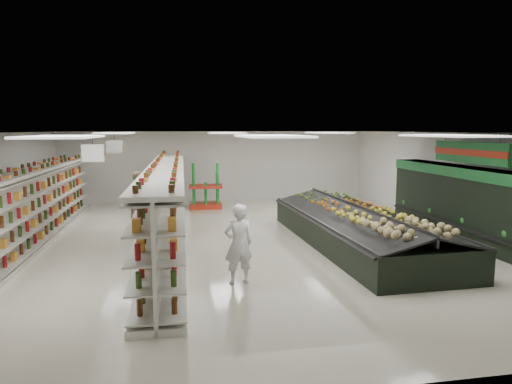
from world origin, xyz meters
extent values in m
plane|color=beige|center=(0.00, 0.00, 0.00)|extent=(16.00, 16.00, 0.00)
cube|color=white|center=(0.00, 0.00, 3.20)|extent=(14.00, 16.00, 0.02)
cube|color=silver|center=(0.00, 8.00, 1.60)|extent=(14.00, 0.02, 3.20)
cube|color=silver|center=(0.00, -8.00, 1.60)|extent=(14.00, 0.02, 3.20)
cube|color=silver|center=(7.00, 0.00, 1.60)|extent=(0.02, 16.00, 3.20)
cube|color=black|center=(6.55, -1.50, 1.10)|extent=(0.80, 8.00, 2.20)
cube|color=#1C6A2F|center=(6.53, -1.50, 2.05)|extent=(0.85, 8.00, 0.30)
cube|color=black|center=(6.30, -1.50, 0.55)|extent=(0.55, 7.80, 0.15)
cube|color=#B9B8AE|center=(6.40, -1.50, 1.35)|extent=(0.45, 7.70, 0.03)
cube|color=#B9B8AE|center=(6.40, -1.50, 1.65)|extent=(0.45, 7.70, 0.03)
cube|color=white|center=(-3.80, -2.00, 2.75)|extent=(0.50, 0.06, 0.40)
cube|color=#B62814|center=(-3.80, -2.00, 2.75)|extent=(0.52, 0.02, 0.12)
cylinder|color=black|center=(-3.80, -2.00, 3.05)|extent=(0.01, 0.01, 0.50)
cube|color=white|center=(-3.80, 2.00, 2.75)|extent=(0.50, 0.06, 0.40)
cube|color=#B62814|center=(-3.80, 2.00, 2.75)|extent=(0.52, 0.02, 0.12)
cylinder|color=black|center=(-3.80, 2.00, 3.05)|extent=(0.01, 0.01, 0.50)
cube|color=#1C6A2F|center=(6.25, -1.50, 2.65)|extent=(0.10, 3.20, 0.60)
cube|color=#B62814|center=(6.19, -1.50, 2.65)|extent=(0.03, 3.20, 0.18)
cylinder|color=black|center=(6.25, -2.70, 3.05)|extent=(0.01, 0.01, 0.50)
cylinder|color=black|center=(6.25, -0.30, 3.05)|extent=(0.01, 0.01, 0.50)
cube|color=silver|center=(-6.01, 0.22, 0.06)|extent=(1.06, 12.55, 0.13)
cube|color=silver|center=(-6.01, 0.22, 1.04)|extent=(0.19, 12.54, 2.09)
cube|color=silver|center=(-6.01, 0.22, 2.13)|extent=(1.06, 12.55, 0.08)
cube|color=#B9B8AE|center=(-6.25, 0.22, 0.19)|extent=(0.58, 12.44, 0.03)
cube|color=#B9B8AE|center=(-6.25, 0.22, 0.65)|extent=(0.58, 12.44, 0.03)
cube|color=#B9B8AE|center=(-6.25, 0.22, 1.10)|extent=(0.58, 12.44, 0.03)
cube|color=#B9B8AE|center=(-6.25, 0.22, 1.56)|extent=(0.58, 12.44, 0.03)
cube|color=#B9B8AE|center=(-6.25, 0.22, 2.02)|extent=(0.58, 12.44, 0.03)
cube|color=#B9B8AE|center=(-5.77, 0.22, 0.19)|extent=(0.58, 12.44, 0.03)
cube|color=#B9B8AE|center=(-5.77, 0.22, 0.65)|extent=(0.58, 12.44, 0.03)
cube|color=#B9B8AE|center=(-5.77, 0.22, 1.10)|extent=(0.58, 12.44, 0.03)
cube|color=#B9B8AE|center=(-5.77, 0.22, 1.56)|extent=(0.58, 12.44, 0.03)
cube|color=#B9B8AE|center=(-5.77, 0.22, 2.02)|extent=(0.58, 12.44, 0.03)
cube|color=silver|center=(-2.17, 0.51, 0.07)|extent=(1.24, 13.16, 0.13)
cube|color=silver|center=(-2.17, 0.51, 1.09)|extent=(0.32, 13.14, 2.19)
cube|color=silver|center=(-2.17, 0.51, 2.23)|extent=(1.24, 13.16, 0.09)
cube|color=#B9B8AE|center=(-2.43, 0.52, 0.20)|extent=(0.73, 13.04, 0.03)
cube|color=#B9B8AE|center=(-2.43, 0.52, 0.68)|extent=(0.73, 13.04, 0.03)
cube|color=#B9B8AE|center=(-2.43, 0.52, 1.16)|extent=(0.73, 13.04, 0.03)
cube|color=#B9B8AE|center=(-2.43, 0.52, 1.63)|extent=(0.73, 13.04, 0.03)
cube|color=#B9B8AE|center=(-2.43, 0.52, 2.11)|extent=(0.73, 13.04, 0.03)
cube|color=#B9B8AE|center=(-1.92, 0.51, 0.20)|extent=(0.73, 13.04, 0.03)
cube|color=#B9B8AE|center=(-1.92, 0.51, 0.68)|extent=(0.73, 13.04, 0.03)
cube|color=#B9B8AE|center=(-1.92, 0.51, 1.16)|extent=(0.73, 13.04, 0.03)
cube|color=#B9B8AE|center=(-1.92, 0.51, 1.63)|extent=(0.73, 13.04, 0.03)
cube|color=#B9B8AE|center=(-1.92, 0.51, 2.11)|extent=(0.73, 13.04, 0.03)
cube|color=black|center=(3.17, -1.01, 0.39)|extent=(2.93, 7.89, 0.78)
cube|color=#262626|center=(1.88, -1.05, 0.80)|extent=(0.32, 7.81, 0.07)
cube|color=#262626|center=(4.47, -0.97, 0.80)|extent=(0.32, 7.81, 0.07)
cube|color=black|center=(2.48, -1.03, 0.91)|extent=(1.69, 7.74, 0.40)
cube|color=black|center=(3.87, -0.99, 0.91)|extent=(1.69, 7.74, 0.40)
cube|color=#262626|center=(3.17, -1.01, 1.03)|extent=(0.31, 7.69, 0.28)
cube|color=#B62814|center=(-0.67, 5.94, 0.11)|extent=(1.36, 0.95, 0.22)
cube|color=red|center=(-0.67, 5.94, 0.93)|extent=(1.42, 1.01, 0.11)
imported|color=white|center=(-0.64, -3.69, 0.87)|extent=(0.71, 0.54, 1.74)
imported|color=tan|center=(-3.28, 4.49, 0.87)|extent=(0.82, 0.98, 1.74)
camera|label=1|loc=(-1.96, -13.09, 3.30)|focal=32.00mm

